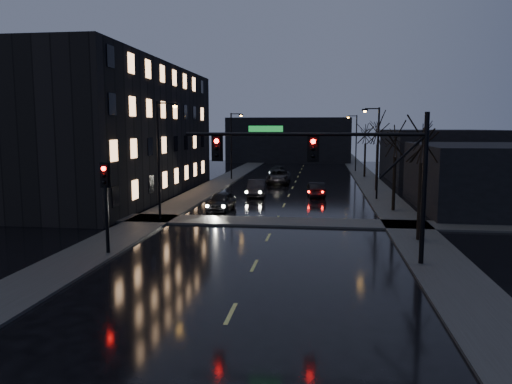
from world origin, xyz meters
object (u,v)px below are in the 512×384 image
(oncoming_car_c, at_px, (279,177))
(oncoming_car_a, at_px, (221,201))
(oncoming_car_b, at_px, (256,188))
(lead_car, at_px, (316,189))
(oncoming_car_d, at_px, (276,171))

(oncoming_car_c, bearing_deg, oncoming_car_a, -100.02)
(oncoming_car_b, bearing_deg, lead_car, 1.32)
(oncoming_car_b, relative_size, oncoming_car_d, 1.04)
(oncoming_car_a, relative_size, oncoming_car_b, 0.90)
(oncoming_car_d, distance_m, lead_car, 19.15)
(oncoming_car_c, bearing_deg, oncoming_car_b, -97.58)
(oncoming_car_b, distance_m, lead_car, 5.47)
(oncoming_car_d, relative_size, lead_car, 1.09)
(oncoming_car_b, relative_size, lead_car, 1.13)
(lead_car, bearing_deg, oncoming_car_c, -74.52)
(oncoming_car_b, height_order, oncoming_car_d, oncoming_car_b)
(oncoming_car_a, height_order, lead_car, oncoming_car_a)
(oncoming_car_a, height_order, oncoming_car_d, oncoming_car_a)
(oncoming_car_c, bearing_deg, lead_car, -69.14)
(oncoming_car_b, bearing_deg, oncoming_car_d, 85.30)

